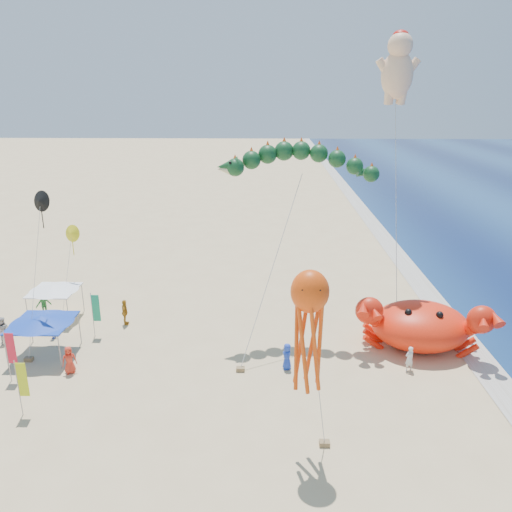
{
  "coord_description": "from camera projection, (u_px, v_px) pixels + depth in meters",
  "views": [
    {
      "loc": [
        -1.2,
        -26.58,
        15.87
      ],
      "look_at": [
        -2.0,
        2.0,
        6.5
      ],
      "focal_mm": 35.0,
      "sensor_mm": 36.0,
      "label": 1
    }
  ],
  "objects": [
    {
      "name": "foam_strip",
      "position": [
        489.0,
        371.0,
        29.84
      ],
      "size": [
        320.0,
        320.0,
        0.0
      ],
      "primitive_type": "plane",
      "color": "silver",
      "rests_on": "ground"
    },
    {
      "name": "dragon_kite",
      "position": [
        300.0,
        166.0,
        31.8
      ],
      "size": [
        10.57,
        7.71,
        12.57
      ],
      "color": "#103B1B",
      "rests_on": "ground"
    },
    {
      "name": "feather_flags",
      "position": [
        30.0,
        339.0,
        29.52
      ],
      "size": [
        6.7,
        8.88,
        3.2
      ],
      "color": "gray",
      "rests_on": "ground"
    },
    {
      "name": "cherub_kite",
      "position": [
        398.0,
        66.0,
        32.52
      ],
      "size": [
        2.09,
        6.37,
        19.72
      ],
      "color": "#FFC99B",
      "rests_on": "ground"
    },
    {
      "name": "crab_inflatable",
      "position": [
        421.0,
        325.0,
        32.2
      ],
      "size": [
        8.43,
        6.13,
        3.69
      ],
      "color": "#FF290D",
      "rests_on": "ground"
    },
    {
      "name": "canopy_white",
      "position": [
        54.0,
        288.0,
        36.1
      ],
      "size": [
        3.46,
        3.46,
        2.71
      ],
      "color": "gray",
      "rests_on": "ground"
    },
    {
      "name": "beachgoers",
      "position": [
        74.0,
        342.0,
        31.53
      ],
      "size": [
        26.89,
        14.74,
        1.88
      ],
      "color": "#AD291B",
      "rests_on": "ground"
    },
    {
      "name": "octopus_kite",
      "position": [
        309.0,
        322.0,
        21.19
      ],
      "size": [
        2.05,
        1.47,
        8.94
      ],
      "color": "#F04A0C",
      "rests_on": "ground"
    },
    {
      "name": "ground",
      "position": [
        288.0,
        369.0,
        30.16
      ],
      "size": [
        320.0,
        320.0,
        0.0
      ],
      "primitive_type": "plane",
      "color": "#D1B784",
      "rests_on": "ground"
    },
    {
      "name": "canopy_blue",
      "position": [
        42.0,
        320.0,
        31.01
      ],
      "size": [
        3.87,
        3.87,
        2.71
      ],
      "color": "gray",
      "rests_on": "ground"
    },
    {
      "name": "small_kites",
      "position": [
        19.0,
        248.0,
        31.64
      ],
      "size": [
        5.14,
        11.63,
        10.3
      ],
      "color": "#FA1B6D",
      "rests_on": "ground"
    }
  ]
}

